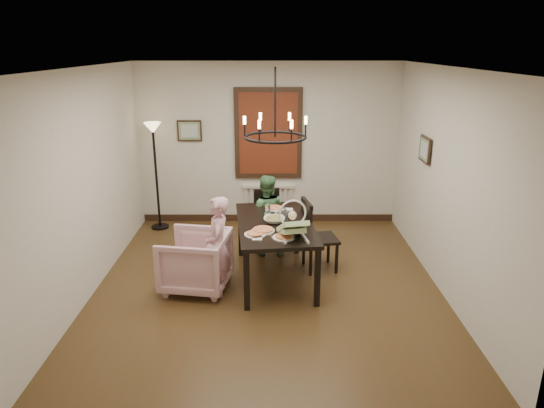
{
  "coord_description": "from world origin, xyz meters",
  "views": [
    {
      "loc": [
        0.05,
        -5.8,
        3.05
      ],
      "look_at": [
        0.06,
        0.27,
        1.05
      ],
      "focal_mm": 32.0,
      "sensor_mm": 36.0,
      "label": 1
    }
  ],
  "objects_px": {
    "elderly_woman": "(218,255)",
    "floor_lamp": "(156,178)",
    "dining_table": "(275,228)",
    "armchair": "(195,261)",
    "chair_right": "(320,235)",
    "chair_far": "(269,220)",
    "baby_bouncer": "(293,225)",
    "seated_man": "(266,221)",
    "drinking_glass": "(285,216)"
  },
  "relations": [
    {
      "from": "floor_lamp",
      "to": "seated_man",
      "type": "bearing_deg",
      "value": -30.15
    },
    {
      "from": "seated_man",
      "to": "floor_lamp",
      "type": "bearing_deg",
      "value": -29.11
    },
    {
      "from": "dining_table",
      "to": "drinking_glass",
      "type": "xyz_separation_m",
      "value": [
        0.14,
        0.08,
        0.15
      ]
    },
    {
      "from": "baby_bouncer",
      "to": "drinking_glass",
      "type": "bearing_deg",
      "value": 85.07
    },
    {
      "from": "chair_right",
      "to": "floor_lamp",
      "type": "distance_m",
      "value": 3.13
    },
    {
      "from": "floor_lamp",
      "to": "elderly_woman",
      "type": "bearing_deg",
      "value": -61.47
    },
    {
      "from": "armchair",
      "to": "floor_lamp",
      "type": "distance_m",
      "value": 2.47
    },
    {
      "from": "elderly_woman",
      "to": "drinking_glass",
      "type": "relative_size",
      "value": 8.5
    },
    {
      "from": "seated_man",
      "to": "baby_bouncer",
      "type": "distance_m",
      "value": 1.49
    },
    {
      "from": "elderly_woman",
      "to": "baby_bouncer",
      "type": "distance_m",
      "value": 1.03
    },
    {
      "from": "chair_far",
      "to": "elderly_woman",
      "type": "height_order",
      "value": "elderly_woman"
    },
    {
      "from": "baby_bouncer",
      "to": "floor_lamp",
      "type": "xyz_separation_m",
      "value": [
        -2.21,
        2.46,
        -0.07
      ]
    },
    {
      "from": "chair_far",
      "to": "floor_lamp",
      "type": "relative_size",
      "value": 0.51
    },
    {
      "from": "dining_table",
      "to": "elderly_woman",
      "type": "height_order",
      "value": "elderly_woman"
    },
    {
      "from": "elderly_woman",
      "to": "drinking_glass",
      "type": "xyz_separation_m",
      "value": [
        0.86,
        0.51,
        0.34
      ]
    },
    {
      "from": "chair_right",
      "to": "floor_lamp",
      "type": "height_order",
      "value": "floor_lamp"
    },
    {
      "from": "dining_table",
      "to": "floor_lamp",
      "type": "height_order",
      "value": "floor_lamp"
    },
    {
      "from": "chair_far",
      "to": "drinking_glass",
      "type": "distance_m",
      "value": 1.05
    },
    {
      "from": "seated_man",
      "to": "armchair",
      "type": "bearing_deg",
      "value": 52.21
    },
    {
      "from": "chair_far",
      "to": "seated_man",
      "type": "distance_m",
      "value": 0.2
    },
    {
      "from": "armchair",
      "to": "drinking_glass",
      "type": "bearing_deg",
      "value": 116.33
    },
    {
      "from": "elderly_woman",
      "to": "floor_lamp",
      "type": "height_order",
      "value": "floor_lamp"
    },
    {
      "from": "chair_right",
      "to": "armchair",
      "type": "distance_m",
      "value": 1.78
    },
    {
      "from": "dining_table",
      "to": "armchair",
      "type": "distance_m",
      "value": 1.13
    },
    {
      "from": "drinking_glass",
      "to": "floor_lamp",
      "type": "xyz_separation_m",
      "value": [
        -2.14,
        1.84,
        0.03
      ]
    },
    {
      "from": "dining_table",
      "to": "seated_man",
      "type": "xyz_separation_m",
      "value": [
        -0.13,
        0.84,
        -0.21
      ]
    },
    {
      "from": "armchair",
      "to": "chair_far",
      "type": "bearing_deg",
      "value": 152.77
    },
    {
      "from": "floor_lamp",
      "to": "armchair",
      "type": "bearing_deg",
      "value": -66.52
    },
    {
      "from": "drinking_glass",
      "to": "dining_table",
      "type": "bearing_deg",
      "value": -149.0
    },
    {
      "from": "dining_table",
      "to": "elderly_woman",
      "type": "bearing_deg",
      "value": -155.33
    },
    {
      "from": "floor_lamp",
      "to": "baby_bouncer",
      "type": "bearing_deg",
      "value": -48.05
    },
    {
      "from": "armchair",
      "to": "floor_lamp",
      "type": "bearing_deg",
      "value": -147.64
    },
    {
      "from": "dining_table",
      "to": "baby_bouncer",
      "type": "bearing_deg",
      "value": -74.25
    },
    {
      "from": "chair_far",
      "to": "armchair",
      "type": "xyz_separation_m",
      "value": [
        -0.96,
        -1.32,
        -0.08
      ]
    },
    {
      "from": "chair_far",
      "to": "baby_bouncer",
      "type": "height_order",
      "value": "baby_bouncer"
    },
    {
      "from": "chair_right",
      "to": "drinking_glass",
      "type": "xyz_separation_m",
      "value": [
        -0.5,
        -0.2,
        0.35
      ]
    },
    {
      "from": "chair_right",
      "to": "floor_lamp",
      "type": "bearing_deg",
      "value": 47.0
    },
    {
      "from": "drinking_glass",
      "to": "armchair",
      "type": "bearing_deg",
      "value": -162.56
    },
    {
      "from": "floor_lamp",
      "to": "chair_right",
      "type": "bearing_deg",
      "value": -31.84
    },
    {
      "from": "elderly_woman",
      "to": "floor_lamp",
      "type": "relative_size",
      "value": 0.6
    },
    {
      "from": "seated_man",
      "to": "floor_lamp",
      "type": "distance_m",
      "value": 2.2
    },
    {
      "from": "seated_man",
      "to": "floor_lamp",
      "type": "height_order",
      "value": "floor_lamp"
    },
    {
      "from": "dining_table",
      "to": "floor_lamp",
      "type": "relative_size",
      "value": 1.01
    },
    {
      "from": "armchair",
      "to": "elderly_woman",
      "type": "height_order",
      "value": "elderly_woman"
    },
    {
      "from": "chair_right",
      "to": "baby_bouncer",
      "type": "distance_m",
      "value": 1.03
    },
    {
      "from": "dining_table",
      "to": "chair_far",
      "type": "bearing_deg",
      "value": 88.3
    },
    {
      "from": "chair_far",
      "to": "chair_right",
      "type": "distance_m",
      "value": 1.03
    },
    {
      "from": "chair_right",
      "to": "armchair",
      "type": "xyz_separation_m",
      "value": [
        -1.68,
        -0.57,
        -0.14
      ]
    },
    {
      "from": "armchair",
      "to": "seated_man",
      "type": "distance_m",
      "value": 1.45
    },
    {
      "from": "dining_table",
      "to": "chair_right",
      "type": "height_order",
      "value": "chair_right"
    }
  ]
}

